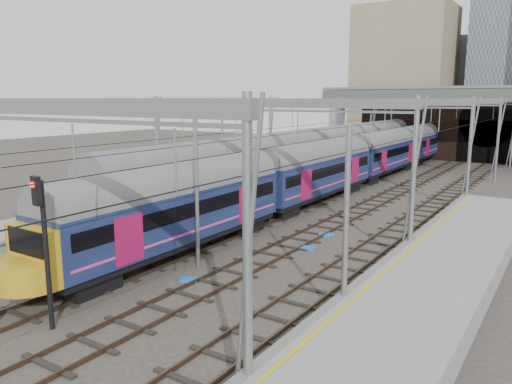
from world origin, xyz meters
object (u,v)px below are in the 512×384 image
Objects in this scene: train_second at (316,155)px; signal_near_centre at (43,236)px; relay_cabinet at (45,244)px; train_main at (356,160)px.

signal_near_centre is (5.90, -32.43, 0.70)m from train_second.
train_second is at bearing 75.65° from relay_cabinet.
relay_cabinet is at bearing -101.43° from train_main.
train_main is 11.85× the size of signal_near_centre.
relay_cabinet is (-5.54, -27.41, -1.85)m from train_main.
signal_near_centre is 4.41× the size of relay_cabinet.
signal_near_centre is 9.34m from relay_cabinet.
train_second is at bearing 178.68° from train_main.
train_second reaches higher than train_main.
train_main is 28.02m from relay_cabinet.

